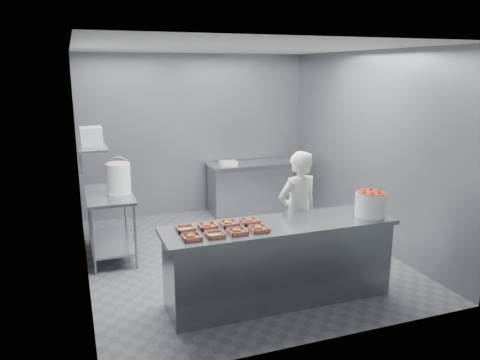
% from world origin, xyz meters
% --- Properties ---
extents(floor, '(4.50, 4.50, 0.00)m').
position_xyz_m(floor, '(0.00, 0.00, 0.00)').
color(floor, '#4C4C51').
rests_on(floor, ground).
extents(ceiling, '(4.50, 4.50, 0.00)m').
position_xyz_m(ceiling, '(0.00, 0.00, 2.80)').
color(ceiling, white).
rests_on(ceiling, wall_back).
extents(wall_back, '(4.00, 0.04, 2.80)m').
position_xyz_m(wall_back, '(0.00, 2.25, 1.40)').
color(wall_back, slate).
rests_on(wall_back, ground).
extents(wall_left, '(0.04, 4.50, 2.80)m').
position_xyz_m(wall_left, '(-2.00, 0.00, 1.40)').
color(wall_left, slate).
rests_on(wall_left, ground).
extents(wall_right, '(0.04, 4.50, 2.80)m').
position_xyz_m(wall_right, '(2.00, 0.00, 1.40)').
color(wall_right, slate).
rests_on(wall_right, ground).
extents(service_counter, '(2.60, 0.70, 0.90)m').
position_xyz_m(service_counter, '(0.00, -1.35, 0.45)').
color(service_counter, slate).
rests_on(service_counter, ground).
extents(prep_table, '(0.60, 1.20, 0.90)m').
position_xyz_m(prep_table, '(-1.65, 0.60, 0.59)').
color(prep_table, slate).
rests_on(prep_table, ground).
extents(back_counter, '(1.50, 0.60, 0.90)m').
position_xyz_m(back_counter, '(0.90, 1.90, 0.45)').
color(back_counter, slate).
rests_on(back_counter, ground).
extents(wall_shelf, '(0.35, 0.90, 0.03)m').
position_xyz_m(wall_shelf, '(-1.82, 0.60, 1.55)').
color(wall_shelf, slate).
rests_on(wall_shelf, wall_left).
extents(tray_0, '(0.19, 0.18, 0.06)m').
position_xyz_m(tray_0, '(-1.02, -1.48, 0.92)').
color(tray_0, tan).
rests_on(tray_0, service_counter).
extents(tray_1, '(0.19, 0.18, 0.04)m').
position_xyz_m(tray_1, '(-0.78, -1.48, 0.92)').
color(tray_1, tan).
rests_on(tray_1, service_counter).
extents(tray_2, '(0.19, 0.18, 0.06)m').
position_xyz_m(tray_2, '(-0.54, -1.48, 0.92)').
color(tray_2, tan).
rests_on(tray_2, service_counter).
extents(tray_3, '(0.19, 0.18, 0.06)m').
position_xyz_m(tray_3, '(-0.30, -1.48, 0.92)').
color(tray_3, tan).
rests_on(tray_3, service_counter).
extents(tray_4, '(0.19, 0.18, 0.04)m').
position_xyz_m(tray_4, '(-1.02, -1.21, 0.92)').
color(tray_4, tan).
rests_on(tray_4, service_counter).
extents(tray_5, '(0.19, 0.18, 0.06)m').
position_xyz_m(tray_5, '(-0.78, -1.21, 0.92)').
color(tray_5, tan).
rests_on(tray_5, service_counter).
extents(tray_6, '(0.19, 0.18, 0.06)m').
position_xyz_m(tray_6, '(-0.54, -1.21, 0.92)').
color(tray_6, tan).
rests_on(tray_6, service_counter).
extents(tray_7, '(0.19, 0.18, 0.06)m').
position_xyz_m(tray_7, '(-0.30, -1.21, 0.92)').
color(tray_7, tan).
rests_on(tray_7, service_counter).
extents(worker, '(0.64, 0.48, 1.57)m').
position_xyz_m(worker, '(0.52, -0.75, 0.79)').
color(worker, white).
rests_on(worker, ground).
extents(strawberry_tub, '(0.34, 0.34, 0.28)m').
position_xyz_m(strawberry_tub, '(1.08, -1.45, 1.05)').
color(strawberry_tub, white).
rests_on(strawberry_tub, service_counter).
extents(glaze_bucket, '(0.34, 0.32, 0.50)m').
position_xyz_m(glaze_bucket, '(-1.51, 0.58, 1.11)').
color(glaze_bucket, white).
rests_on(glaze_bucket, prep_table).
extents(bucket_lid, '(0.36, 0.36, 0.02)m').
position_xyz_m(bucket_lid, '(-1.55, 0.56, 0.91)').
color(bucket_lid, white).
rests_on(bucket_lid, prep_table).
extents(rag, '(0.17, 0.15, 0.02)m').
position_xyz_m(rag, '(-1.51, 0.87, 0.91)').
color(rag, '#CCB28C').
rests_on(rag, prep_table).
extents(appliance, '(0.27, 0.31, 0.23)m').
position_xyz_m(appliance, '(-1.82, 0.64, 1.68)').
color(appliance, gray).
rests_on(appliance, wall_shelf).
extents(paper_stack, '(0.34, 0.27, 0.06)m').
position_xyz_m(paper_stack, '(0.49, 1.90, 0.93)').
color(paper_stack, silver).
rests_on(paper_stack, back_counter).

